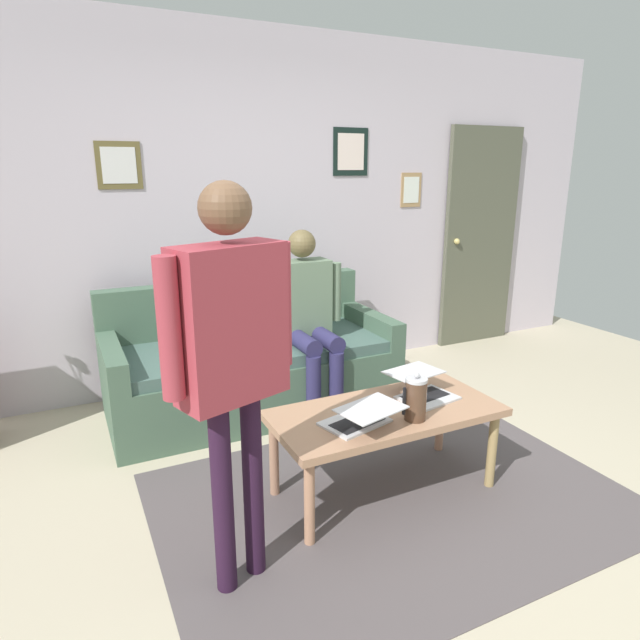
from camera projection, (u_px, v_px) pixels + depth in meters
The scene contains 11 objects.
ground_plane at pixel (391, 520), 2.70m from camera, with size 7.68×7.68×0.00m, color #B6AA8F.
area_rug at pixel (393, 499), 2.87m from camera, with size 2.40×1.68×0.01m, color #524A4B.
back_wall at pixel (242, 212), 4.24m from camera, with size 7.04×0.11×2.70m.
interior_door at pixel (480, 239), 5.23m from camera, with size 0.82×0.09×2.05m.
couch at pixel (251, 366), 3.92m from camera, with size 1.99×0.88×0.88m.
coffee_table at pixel (386, 419), 2.84m from camera, with size 1.20×0.56×0.47m.
laptop_left at pixel (423, 388), 2.98m from camera, with size 0.35×0.38×0.12m.
laptop_center at pixel (360, 417), 2.64m from camera, with size 0.39×0.39×0.12m.
french_press at pixel (416, 399), 2.69m from camera, with size 0.13×0.11×0.25m.
person_standing at pixel (231, 343), 2.03m from camera, with size 0.57×0.31×1.65m.
person_seated at pixel (307, 311), 3.76m from camera, with size 0.55×0.51×1.28m.
Camera 1 is at (1.34, 1.94, 1.69)m, focal length 30.56 mm.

